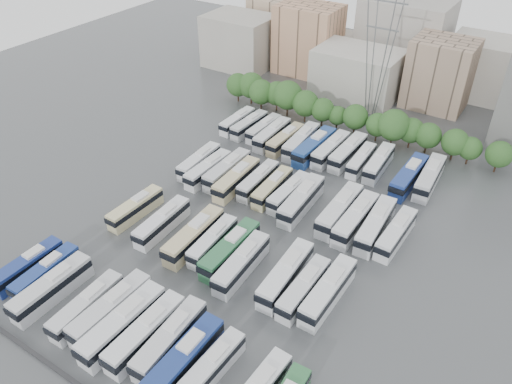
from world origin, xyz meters
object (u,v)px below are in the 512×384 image
Objects in this scene: bus_r3_s6 at (314,147)px; bus_r2_s12 at (376,225)px; bus_r1_s11 at (304,288)px; bus_r1_s6 at (213,241)px; bus_r0_s7 at (146,333)px; bus_r3_s3 at (272,134)px; bus_r3_s9 at (361,160)px; bus_r3_s2 at (264,128)px; bus_r0_s9 at (183,360)px; bus_r0_s6 at (123,324)px; bus_r0_s5 at (111,309)px; bus_r3_s0 at (237,121)px; electricity_pylon at (381,40)px; bus_r0_s10 at (211,368)px; bus_r2_s11 at (355,219)px; bus_r1_s1 at (136,208)px; bus_r3_s1 at (249,125)px; bus_r3_s8 at (348,152)px; bus_r2_s4 at (237,179)px; bus_r1_s12 at (328,291)px; bus_r2_s3 at (227,170)px; bus_r3_s10 at (379,163)px; bus_r0_s8 at (170,339)px; bus_r2_s6 at (272,187)px; bus_r3_s13 at (430,177)px; bus_r3_s4 at (285,139)px; bus_r0_s0 at (28,265)px; bus_r1_s5 at (194,236)px; bus_r0_s4 at (87,306)px; bus_r3_s12 at (409,176)px; bus_r2_s10 at (339,210)px; bus_r1_s3 at (162,222)px; bus_r2_s1 at (199,161)px; bus_r0_s2 at (52,288)px; bus_r1_s10 at (286,274)px; bus_r3_s7 at (331,149)px; bus_r2_s2 at (208,169)px; bus_r2_s13 at (396,233)px; bus_r3_s5 at (301,141)px; bus_r2_s8 at (301,200)px; bus_r2_s5 at (258,180)px.

bus_r2_s12 is at bearing -38.15° from bus_r3_s6.
bus_r1_s6 is at bearing 176.63° from bus_r1_s11.
bus_r3_s3 is at bearing 104.28° from bus_r0_s7.
bus_r3_s2 is at bearing 176.48° from bus_r3_s9.
bus_r0_s6 is at bearing -179.74° from bus_r0_s9.
bus_r0_s5 is 56.73m from bus_r3_s0.
electricity_pylon is 75.92m from bus_r0_s10.
bus_r2_s11 is 1.22× the size of bus_r3_s2.
bus_r1_s1 reaches higher than bus_r3_s1.
bus_r3_s6 is 1.06× the size of bus_r3_s8.
bus_r0_s6 is 36.32m from bus_r2_s4.
bus_r1_s12 is (9.75, 19.59, -0.04)m from bus_r0_s9.
bus_r3_s3 is at bearing 81.22° from bus_r1_s1.
bus_r3_s10 is at bearing 37.25° from bus_r2_s3.
bus_r1_s11 is (9.99, 16.84, -0.12)m from bus_r0_s8.
bus_r2_s3 reaches higher than bus_r2_s6.
bus_r3_s13 is at bearing 80.69° from bus_r1_s11.
bus_r3_s4 is (3.31, 16.38, -0.15)m from bus_r2_s3.
bus_r0_s0 is 24.74m from bus_r1_s5.
bus_r3_s12 is (26.26, 53.87, 0.21)m from bus_r0_s4.
bus_r3_s3 is (-3.59, 54.18, 0.01)m from bus_r0_s4.
bus_r3_s13 is (33.17, 1.51, 0.17)m from bus_r3_s3.
bus_r1_s6 is 0.84× the size of bus_r2_s10.
bus_r2_s12 is (29.84, 17.99, 0.18)m from bus_r1_s3.
bus_r3_s12 is (9.74, 53.59, 0.01)m from bus_r0_s9.
bus_r2_s1 is 1.07× the size of bus_r3_s9.
bus_r0_s2 is 0.93× the size of bus_r0_s6.
bus_r0_s9 is 1.00× the size of bus_r3_s13.
bus_r1_s11 is 42.22m from bus_r3_s4.
bus_r1_s10 is (13.23, 19.22, -0.07)m from bus_r0_s6.
bus_r2_s4 is at bearing 122.50° from bus_r0_s10.
bus_r1_s3 reaches higher than bus_r3_s1.
bus_r3_s7 reaches higher than bus_r2_s6.
bus_r2_s13 reaches higher than bus_r2_s2.
bus_r3_s5 is at bearing 171.11° from bus_r3_s6.
bus_r0_s4 is 54.30m from bus_r3_s3.
bus_r2_s6 is at bearing 97.56° from bus_r0_s8.
bus_r3_s13 reaches higher than bus_r0_s10.
bus_r3_s5 is (-6.99, -20.14, -16.68)m from electricity_pylon.
bus_r2_s8 is 1.19× the size of bus_r3_s1.
bus_r1_s11 is 29.04m from bus_r2_s4.
bus_r1_s12 reaches higher than bus_r0_s10.
bus_r2_s2 is at bearing -176.38° from bus_r2_s13.
bus_r1_s12 is at bearing -62.82° from bus_r3_s7.
bus_r3_s3 reaches higher than bus_r0_s0.
bus_r1_s3 is at bearing -108.01° from bus_r3_s7.
bus_r2_s13 is at bearing -3.04° from bus_r2_s5.
electricity_pylon is at bearing 89.50° from bus_r0_s8.
bus_r2_s3 is 18.42m from bus_r3_s2.
bus_r3_s10 is (26.35, 56.02, -0.11)m from bus_r0_s2.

